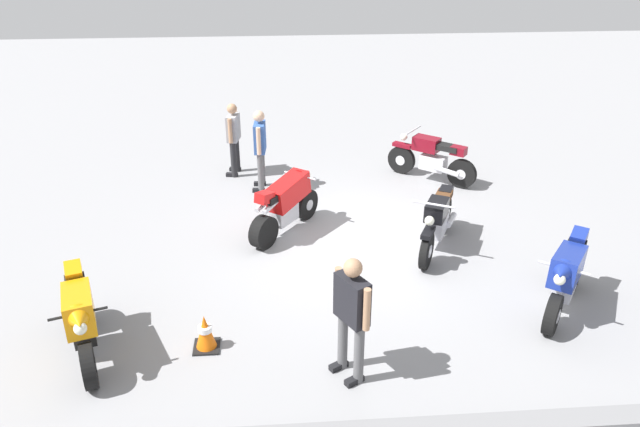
# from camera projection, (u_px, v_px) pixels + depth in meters

# --- Properties ---
(ground_plane) EXTENTS (40.00, 40.00, 0.00)m
(ground_plane) POSITION_uv_depth(u_px,v_px,m) (353.00, 241.00, 11.10)
(ground_plane) COLOR gray
(motorcycle_red_sportbike) EXTENTS (1.33, 1.67, 1.14)m
(motorcycle_red_sportbike) POSITION_uv_depth(u_px,v_px,m) (286.00, 203.00, 11.17)
(motorcycle_red_sportbike) COLOR black
(motorcycle_red_sportbike) RESTS_ON ground
(motorcycle_black_cruiser) EXTENTS (1.06, 1.92, 1.09)m
(motorcycle_black_cruiser) POSITION_uv_depth(u_px,v_px,m) (437.00, 221.00, 10.68)
(motorcycle_black_cruiser) COLOR black
(motorcycle_black_cruiser) RESTS_ON ground
(motorcycle_orange_sportbike) EXTENTS (0.91, 1.91, 1.14)m
(motorcycle_orange_sportbike) POSITION_uv_depth(u_px,v_px,m) (81.00, 317.00, 8.05)
(motorcycle_orange_sportbike) COLOR black
(motorcycle_orange_sportbike) RESTS_ON ground
(motorcycle_blue_sportbike) EXTENTS (1.29, 1.70, 1.14)m
(motorcycle_blue_sportbike) POSITION_uv_depth(u_px,v_px,m) (566.00, 275.00, 8.98)
(motorcycle_blue_sportbike) COLOR black
(motorcycle_blue_sportbike) RESTS_ON ground
(motorcycle_maroon_cruiser) EXTENTS (1.71, 1.39, 1.09)m
(motorcycle_maroon_cruiser) POSITION_uv_depth(u_px,v_px,m) (432.00, 158.00, 13.36)
(motorcycle_maroon_cruiser) COLOR black
(motorcycle_maroon_cruiser) RESTS_ON ground
(person_in_blue_shirt) EXTENTS (0.33, 0.67, 1.74)m
(person_in_blue_shirt) POSITION_uv_depth(u_px,v_px,m) (260.00, 145.00, 12.73)
(person_in_blue_shirt) COLOR #59595B
(person_in_blue_shirt) RESTS_ON ground
(person_in_black_shirt) EXTENTS (0.49, 0.62, 1.73)m
(person_in_black_shirt) POSITION_uv_depth(u_px,v_px,m) (352.00, 311.00, 7.51)
(person_in_black_shirt) COLOR #59595B
(person_in_black_shirt) RESTS_ON ground
(person_in_gray_shirt) EXTENTS (0.38, 0.64, 1.64)m
(person_in_gray_shirt) POSITION_uv_depth(u_px,v_px,m) (234.00, 135.00, 13.50)
(person_in_gray_shirt) COLOR #262628
(person_in_gray_shirt) RESTS_ON ground
(traffic_cone) EXTENTS (0.36, 0.36, 0.53)m
(traffic_cone) POSITION_uv_depth(u_px,v_px,m) (205.00, 332.00, 8.31)
(traffic_cone) COLOR black
(traffic_cone) RESTS_ON ground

